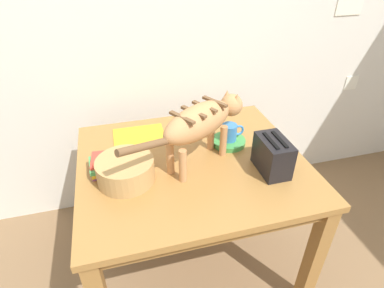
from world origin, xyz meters
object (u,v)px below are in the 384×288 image
object	(u,v)px
cat	(202,122)
magazine	(139,136)
coffee_mug	(230,132)
book_stack	(109,164)
dining_table	(192,175)
saucer_bowl	(229,141)
wicker_basket	(126,170)
toaster	(273,156)

from	to	relation	value
cat	magazine	bearing A→B (deg)	-169.51
coffee_mug	magazine	size ratio (longest dim) A/B	0.44
coffee_mug	book_stack	distance (m)	0.64
dining_table	book_stack	distance (m)	0.42
dining_table	saucer_bowl	xyz separation A→B (m)	(0.23, 0.10, 0.11)
coffee_mug	book_stack	world-z (taller)	coffee_mug
dining_table	magazine	world-z (taller)	magazine
cat	book_stack	size ratio (longest dim) A/B	3.38
dining_table	cat	bearing A→B (deg)	-17.80
saucer_bowl	book_stack	world-z (taller)	book_stack
dining_table	magazine	distance (m)	0.39
coffee_mug	wicker_basket	xyz separation A→B (m)	(-0.57, -0.16, -0.01)
cat	book_stack	bearing A→B (deg)	-126.71
book_stack	wicker_basket	size ratio (longest dim) A/B	0.74
dining_table	coffee_mug	bearing A→B (deg)	22.60
cat	toaster	xyz separation A→B (m)	(0.30, -0.16, -0.14)
coffee_mug	book_stack	xyz separation A→B (m)	(-0.64, -0.07, -0.04)
book_stack	toaster	distance (m)	0.78
cat	wicker_basket	size ratio (longest dim) A/B	2.48
book_stack	wicker_basket	distance (m)	0.12
magazine	book_stack	size ratio (longest dim) A/B	1.47
magazine	book_stack	distance (m)	0.32
book_stack	magazine	bearing A→B (deg)	56.45
coffee_mug	book_stack	size ratio (longest dim) A/B	0.64
toaster	magazine	bearing A→B (deg)	140.82
saucer_bowl	toaster	size ratio (longest dim) A/B	0.91
saucer_bowl	toaster	xyz separation A→B (m)	(0.11, -0.27, 0.07)
magazine	toaster	xyz separation A→B (m)	(0.57, -0.47, 0.08)
dining_table	saucer_bowl	distance (m)	0.27
dining_table	magazine	bearing A→B (deg)	127.65
dining_table	wicker_basket	size ratio (longest dim) A/B	4.26
wicker_basket	dining_table	bearing A→B (deg)	11.01
dining_table	saucer_bowl	world-z (taller)	saucer_bowl
saucer_bowl	magazine	size ratio (longest dim) A/B	0.64
book_stack	toaster	size ratio (longest dim) A/B	0.97
magazine	book_stack	world-z (taller)	book_stack
dining_table	cat	xyz separation A→B (m)	(0.04, -0.01, 0.32)
cat	magazine	size ratio (longest dim) A/B	2.30
wicker_basket	saucer_bowl	bearing A→B (deg)	16.11
saucer_bowl	magazine	bearing A→B (deg)	156.74
toaster	coffee_mug	bearing A→B (deg)	112.11
magazine	toaster	size ratio (longest dim) A/B	1.42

